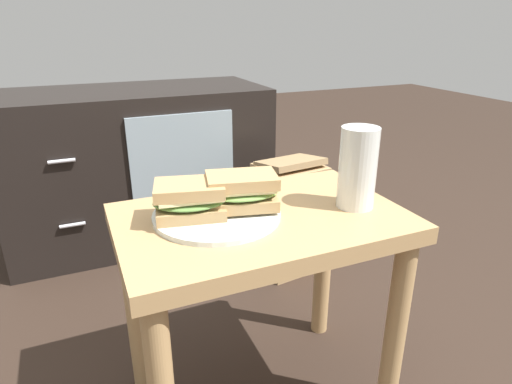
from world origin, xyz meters
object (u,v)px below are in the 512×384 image
at_px(sandwich_back, 242,191).
at_px(beer_glass, 358,169).
at_px(tv_cabinet, 139,165).
at_px(plate, 217,215).
at_px(paper_bag, 289,216).
at_px(sandwich_front, 190,200).

relative_size(sandwich_back, beer_glass, 0.99).
distance_m(tv_cabinet, sandwich_back, 0.96).
distance_m(sandwich_back, beer_glass, 0.23).
xyz_separation_m(tv_cabinet, sandwich_back, (0.06, -0.93, 0.22)).
xyz_separation_m(plate, sandwich_back, (0.05, -0.01, 0.04)).
distance_m(tv_cabinet, paper_bag, 0.63).
bearing_deg(beer_glass, tv_cabinet, 106.35).
distance_m(tv_cabinet, beer_glass, 1.05).
distance_m(plate, paper_bag, 0.67).
bearing_deg(sandwich_front, sandwich_back, -5.90).
bearing_deg(sandwich_back, paper_bag, 52.92).
bearing_deg(tv_cabinet, paper_bag, -48.06).
bearing_deg(sandwich_back, tv_cabinet, 93.84).
xyz_separation_m(sandwich_front, paper_bag, (0.45, 0.46, -0.31)).
relative_size(sandwich_front, beer_glass, 0.94).
height_order(tv_cabinet, plate, tv_cabinet).
distance_m(plate, sandwich_back, 0.07).
bearing_deg(plate, paper_bag, 48.85).
bearing_deg(tv_cabinet, sandwich_front, -92.41).
distance_m(plate, sandwich_front, 0.06).
relative_size(plate, beer_glass, 1.51).
height_order(plate, paper_bag, plate).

